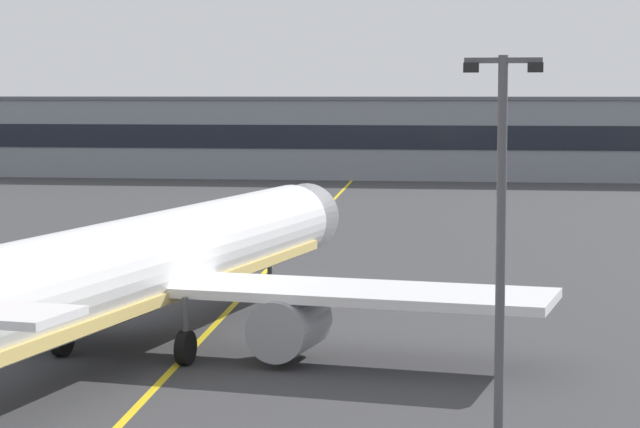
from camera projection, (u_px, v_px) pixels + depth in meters
name	position (u px, v px, depth m)	size (l,w,h in m)	color
taxiway_centreline	(242.00, 296.00, 64.60)	(0.30, 180.00, 0.01)	yellow
airliner_foreground	(143.00, 267.00, 50.37)	(32.36, 41.39, 11.65)	white
apron_lamp_post	(501.00, 243.00, 36.60)	(2.24, 0.90, 11.26)	#515156
safety_cone_by_nose_gear	(240.00, 283.00, 67.12)	(0.44, 0.44, 0.55)	orange
terminal_building	(400.00, 137.00, 155.12)	(132.22, 12.40, 9.86)	gray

